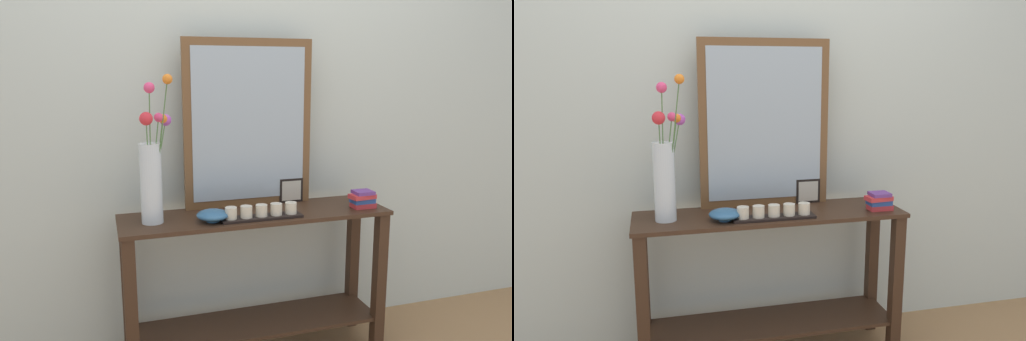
% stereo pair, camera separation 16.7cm
% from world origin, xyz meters
% --- Properties ---
extents(wall_back, '(6.40, 0.08, 2.70)m').
position_xyz_m(wall_back, '(0.00, 0.30, 1.35)').
color(wall_back, beige).
rests_on(wall_back, ground).
extents(console_table, '(1.32, 0.36, 0.77)m').
position_xyz_m(console_table, '(0.00, 0.00, 0.46)').
color(console_table, '#382316').
rests_on(console_table, ground).
extents(mirror_leaning, '(0.66, 0.03, 0.84)m').
position_xyz_m(mirror_leaning, '(0.01, 0.15, 1.19)').
color(mirror_leaning, brown).
rests_on(mirror_leaning, console_table).
extents(tall_vase_left, '(0.16, 0.18, 0.67)m').
position_xyz_m(tall_vase_left, '(-0.49, -0.01, 1.00)').
color(tall_vase_left, silver).
rests_on(tall_vase_left, console_table).
extents(candle_tray, '(0.39, 0.09, 0.07)m').
position_xyz_m(candle_tray, '(-0.01, -0.10, 0.80)').
color(candle_tray, black).
rests_on(candle_tray, console_table).
extents(picture_frame_small, '(0.13, 0.01, 0.13)m').
position_xyz_m(picture_frame_small, '(0.24, 0.14, 0.83)').
color(picture_frame_small, black).
rests_on(picture_frame_small, console_table).
extents(decorative_bowl, '(0.15, 0.15, 0.06)m').
position_xyz_m(decorative_bowl, '(-0.23, -0.08, 0.80)').
color(decorative_bowl, '#2D5B84').
rests_on(decorative_bowl, console_table).
extents(book_stack, '(0.14, 0.10, 0.09)m').
position_xyz_m(book_stack, '(0.54, -0.08, 0.81)').
color(book_stack, '#C63338').
rests_on(book_stack, console_table).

